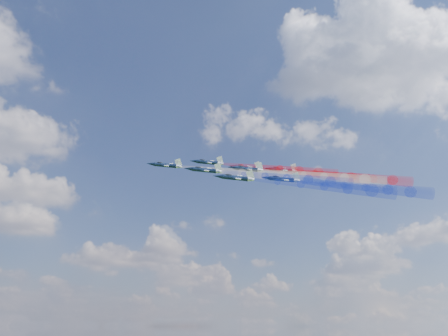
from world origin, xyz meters
TOP-DOWN VIEW (x-y plane):
  - jet_lead at (-0.00, 6.29)m, footprint 16.72×16.08m
  - trail_lead at (22.06, -8.34)m, footprint 37.56×27.80m
  - jet_inner_left at (5.89, -10.78)m, footprint 16.72×16.08m
  - trail_inner_left at (27.95, -25.41)m, footprint 37.56×27.80m
  - jet_inner_right at (17.35, 6.96)m, footprint 16.72×16.08m
  - trail_inner_right at (39.41, -7.67)m, footprint 37.56×27.80m
  - jet_outer_left at (8.52, -25.06)m, footprint 16.72×16.08m
  - trail_outer_left at (30.58, -39.69)m, footprint 37.56×27.80m
  - jet_center_third at (23.69, -9.11)m, footprint 16.72×16.08m
  - trail_center_third at (45.75, -23.74)m, footprint 37.56×27.80m
  - jet_outer_right at (35.58, 8.63)m, footprint 16.72×16.08m
  - trail_outer_right at (57.64, -6.01)m, footprint 37.56×27.80m
  - jet_rear_left at (26.93, -24.44)m, footprint 16.72×16.08m
  - trail_rear_left at (48.99, -39.07)m, footprint 37.56×27.80m
  - jet_rear_right at (41.34, -6.29)m, footprint 16.72×16.08m
  - trail_rear_right at (63.40, -20.92)m, footprint 37.56×27.80m

SIDE VIEW (x-z plane):
  - trail_outer_left at x=30.58m, z-range 135.56..145.60m
  - trail_rear_left at x=48.99m, z-range 138.04..148.09m
  - jet_outer_left at x=8.52m, z-range 139.28..147.60m
  - jet_rear_left at x=26.93m, z-range 141.76..150.09m
  - trail_inner_left at x=27.95m, z-range 141.29..151.33m
  - jet_inner_left at x=5.89m, z-range 145.00..153.33m
  - trail_center_third at x=45.75m, z-range 145.01..155.05m
  - trail_lead at x=22.06m, z-range 146.54..156.58m
  - jet_center_third at x=23.69m, z-range 148.73..157.06m
  - trail_rear_right at x=63.40m, z-range 148.28..158.32m
  - jet_lead at x=0.00m, z-range 150.26..158.59m
  - trail_inner_right at x=39.41m, z-range 150.72..160.76m
  - jet_rear_right at x=41.34m, z-range 152.00..160.32m
  - trail_outer_right at x=57.64m, z-range 152.22..162.26m
  - jet_inner_right at x=17.35m, z-range 154.44..162.77m
  - jet_outer_right at x=35.58m, z-range 155.93..164.26m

